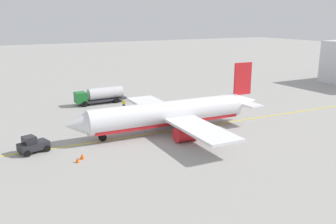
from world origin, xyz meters
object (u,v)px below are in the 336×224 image
(fuel_tanker, at_px, (100,95))
(safety_cone_nose, at_px, (78,160))
(pushback_tug, at_px, (33,145))
(refueling_worker, at_px, (124,104))
(airplane, at_px, (171,114))
(safety_cone_wingtip, at_px, (82,156))

(fuel_tanker, bearing_deg, safety_cone_nose, 66.35)
(pushback_tug, xyz_separation_m, refueling_worker, (-18.83, -16.04, -0.19))
(airplane, bearing_deg, fuel_tanker, -81.42)
(safety_cone_wingtip, bearing_deg, fuel_tanker, -112.87)
(fuel_tanker, height_order, pushback_tug, fuel_tanker)
(pushback_tug, bearing_deg, safety_cone_wingtip, 132.97)
(fuel_tanker, height_order, safety_cone_wingtip, fuel_tanker)
(airplane, height_order, refueling_worker, airplane)
(airplane, height_order, safety_cone_nose, airplane)
(fuel_tanker, distance_m, safety_cone_nose, 30.76)
(airplane, bearing_deg, safety_cone_wingtip, 17.55)
(fuel_tanker, distance_m, safety_cone_wingtip, 29.69)
(safety_cone_wingtip, bearing_deg, airplane, -162.45)
(fuel_tanker, relative_size, pushback_tug, 2.60)
(airplane, xyz_separation_m, fuel_tanker, (3.41, -22.61, -0.91))
(fuel_tanker, distance_m, refueling_worker, 6.62)
(pushback_tug, bearing_deg, airplane, 178.59)
(safety_cone_wingtip, bearing_deg, refueling_worker, -123.33)
(safety_cone_nose, height_order, safety_cone_wingtip, safety_cone_wingtip)
(refueling_worker, bearing_deg, airplane, 93.32)
(refueling_worker, distance_m, safety_cone_nose, 26.56)
(pushback_tug, relative_size, safety_cone_wingtip, 5.79)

